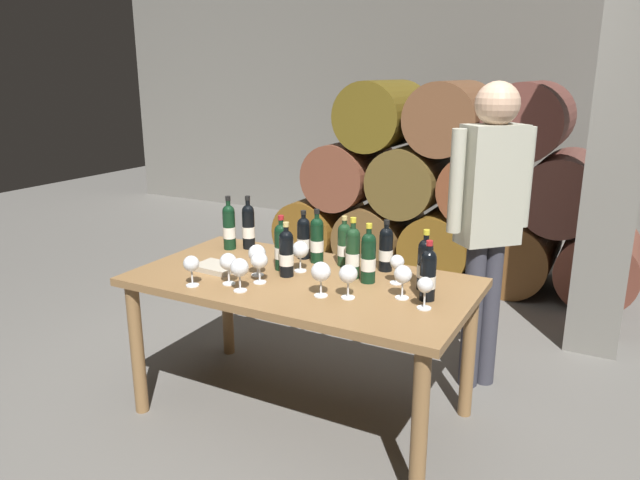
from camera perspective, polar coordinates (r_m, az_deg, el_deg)
ground_plane at (r=3.31m, az=-1.69°, el=-16.21°), size 14.00×14.00×0.00m
cellar_back_wall at (r=6.79m, az=16.44°, el=12.20°), size 10.00×0.24×2.80m
barrel_stack at (r=5.32m, az=12.27°, el=4.62°), size 3.12×0.90×1.69m
stone_pillar at (r=4.06m, az=26.67°, el=7.73°), size 0.32×0.32×2.60m
dining_table at (r=3.01m, az=-1.80°, el=-5.35°), size 1.70×0.90×0.76m
wine_bottle_0 at (r=3.14m, az=2.35°, el=-0.37°), size 0.07×0.07×0.27m
wine_bottle_1 at (r=3.26m, az=-1.59°, el=0.25°), size 0.07×0.07×0.27m
wine_bottle_2 at (r=2.98m, az=-3.30°, el=-1.25°), size 0.07×0.07×0.28m
wine_bottle_3 at (r=3.47m, az=-8.74°, el=1.30°), size 0.07×0.07×0.31m
wine_bottle_4 at (r=3.47m, az=-6.90°, el=1.35°), size 0.07×0.07×0.31m
wine_bottle_5 at (r=3.08m, az=6.36°, el=-0.82°), size 0.07×0.07×0.27m
wine_bottle_6 at (r=2.89m, az=4.68°, el=-1.65°), size 0.07×0.07×0.30m
wine_bottle_7 at (r=2.71m, az=10.35°, el=-3.26°), size 0.07×0.07×0.28m
wine_bottle_8 at (r=3.19m, az=-0.30°, el=0.06°), size 0.07×0.07×0.29m
wine_bottle_9 at (r=2.95m, az=3.18°, el=-1.17°), size 0.07×0.07×0.31m
wine_bottle_10 at (r=3.08m, az=-3.74°, el=-0.60°), size 0.07×0.07×0.29m
wine_bottle_11 at (r=2.84m, az=10.07°, el=-2.26°), size 0.07×0.07×0.29m
wine_glass_0 at (r=2.90m, az=7.42°, el=-2.23°), size 0.07×0.07×0.15m
wine_glass_1 at (r=2.71m, az=7.98°, el=-3.38°), size 0.08×0.08×0.16m
wine_glass_2 at (r=2.69m, az=2.73°, el=-3.36°), size 0.09×0.09×0.16m
wine_glass_3 at (r=3.00m, az=-6.08°, el=-1.34°), size 0.09×0.09×0.16m
wine_glass_4 at (r=3.05m, az=-1.92°, el=-0.99°), size 0.09×0.09×0.16m
wine_glass_5 at (r=2.71m, az=0.08°, el=-3.13°), size 0.09×0.09×0.16m
wine_glass_6 at (r=2.89m, az=-5.87°, el=-2.03°), size 0.08×0.08×0.16m
wine_glass_7 at (r=2.91m, az=-12.28°, el=-2.33°), size 0.08×0.08×0.15m
wine_glass_8 at (r=2.79m, az=-7.76°, el=-2.71°), size 0.09×0.09×0.16m
wine_glass_9 at (r=2.61m, az=10.08°, el=-4.42°), size 0.07×0.07×0.15m
wine_glass_10 at (r=2.90m, az=-8.83°, el=-2.14°), size 0.08×0.08×0.16m
tasting_notebook at (r=3.14m, az=-9.90°, el=-2.61°), size 0.23×0.17×0.03m
sommelier_presenting at (r=3.33m, az=15.96°, el=2.86°), size 0.37×0.37×1.72m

